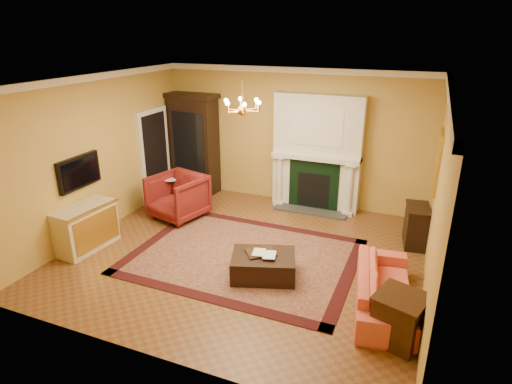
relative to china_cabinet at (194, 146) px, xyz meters
The scene contains 26 objects.
floor 3.63m from the china_cabinet, 46.29° to the right, with size 6.00×5.50×0.02m, color brown.
ceiling 3.92m from the china_cabinet, 46.29° to the right, with size 6.00×5.50×0.02m, color silver.
wall_back 2.42m from the china_cabinet, ahead, with size 6.00×0.02×3.00m, color #B59B41.
wall_front 5.78m from the china_cabinet, 65.61° to the right, with size 6.00×0.02×3.00m, color #B59B41.
wall_left 2.59m from the china_cabinet, 104.20° to the right, with size 0.02×5.50×3.00m, color #B59B41.
wall_right 5.95m from the china_cabinet, 24.80° to the right, with size 0.02×5.50×3.00m, color #B59B41.
fireplace 2.98m from the china_cabinet, ahead, with size 1.90×0.70×2.50m.
crown_molding 3.36m from the china_cabinet, 32.80° to the right, with size 6.00×5.50×0.12m.
doorway 0.98m from the china_cabinet, 126.02° to the right, with size 0.08×1.05×2.10m.
tv_panel 3.15m from the china_cabinet, 100.38° to the right, with size 0.09×0.95×0.58m.
gilt_mirror 5.48m from the china_cabinet, 11.52° to the right, with size 0.06×0.76×1.05m.
chandelier 3.75m from the china_cabinet, 46.29° to the right, with size 0.63×0.55×0.53m.
oriental_rug 3.71m from the china_cabinet, 46.98° to the right, with size 3.84×2.88×0.02m, color #430E18.
china_cabinet is the anchor object (origin of this frame).
wingback_armchair 1.74m from the china_cabinet, 73.32° to the right, with size 1.00×0.93×1.02m, color maroon.
pedestal_table 1.41m from the china_cabinet, 86.14° to the right, with size 0.41×0.41×0.73m.
commode 3.45m from the china_cabinet, 95.96° to the right, with size 0.52×1.10×0.82m, color beige.
coral_sofa 5.82m from the china_cabinet, 32.77° to the right, with size 1.95×0.57×0.76m, color #DC5C46.
end_table 6.42m from the china_cabinet, 36.83° to the right, with size 0.55×0.55×0.64m, color #3B2010.
console_table 5.31m from the china_cabinet, 10.83° to the right, with size 0.38×0.66×0.73m, color black.
leather_ottoman 4.36m from the china_cabinet, 45.82° to the right, with size 1.00×0.73×0.37m, color black.
ottoman_tray 4.25m from the china_cabinet, 46.04° to the right, with size 0.45×0.35×0.03m, color black.
book_a 4.21m from the china_cabinet, 47.83° to the right, with size 0.19×0.02×0.26m, color gray.
book_b 4.34m from the china_cabinet, 46.18° to the right, with size 0.20×0.02×0.27m, color gray.
topiary_left 2.42m from the china_cabinet, ahead, with size 0.17×0.17×0.46m.
topiary_right 3.74m from the china_cabinet, ahead, with size 0.18×0.18×0.47m.
Camera 1 is at (2.73, -6.14, 3.76)m, focal length 30.00 mm.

